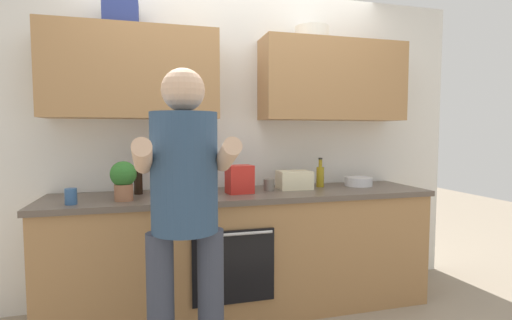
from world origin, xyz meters
name	(u,v)px	position (x,y,z in m)	size (l,w,h in m)	color
ground_plane	(246,308)	(0.00, 0.00, 0.00)	(12.00, 12.00, 0.00)	gray
back_wall_unit	(237,114)	(0.00, 0.27, 1.50)	(4.00, 0.38, 2.50)	silver
counter	(245,251)	(0.00, 0.00, 0.45)	(2.84, 0.67, 0.90)	#A37547
person_standing	(185,203)	(-0.51, -0.79, 0.99)	(0.49, 0.45, 1.67)	#383D4C
bottle_soy	(138,179)	(-0.77, 0.13, 1.01)	(0.06, 0.06, 0.27)	black
bottle_vinegar	(198,186)	(-0.38, -0.17, 0.99)	(0.07, 0.07, 0.21)	brown
bottle_hotsauce	(166,178)	(-0.58, 0.02, 1.03)	(0.08, 0.08, 0.31)	red
bottle_water	(199,176)	(-0.35, -0.03, 1.03)	(0.08, 0.08, 0.31)	silver
bottle_oil	(320,176)	(0.66, 0.12, 0.99)	(0.06, 0.06, 0.24)	olive
cup_tea	(71,196)	(-1.16, -0.18, 0.95)	(0.07, 0.07, 0.10)	#33598C
cup_ceramic	(194,185)	(-0.37, 0.13, 0.95)	(0.08, 0.08, 0.10)	#BF4C47
cup_stoneware	(269,185)	(0.20, 0.04, 0.94)	(0.08, 0.08, 0.09)	slate
mixing_bowl	(358,181)	(1.00, 0.09, 0.94)	(0.23, 0.23, 0.07)	silver
potted_herb	(123,178)	(-0.85, -0.12, 1.05)	(0.17, 0.17, 0.26)	#9E6647
grocery_bag_crisps	(240,179)	(-0.05, -0.02, 1.00)	(0.19, 0.14, 0.21)	red
grocery_bag_rice	(294,180)	(0.42, 0.07, 0.97)	(0.26, 0.19, 0.14)	beige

